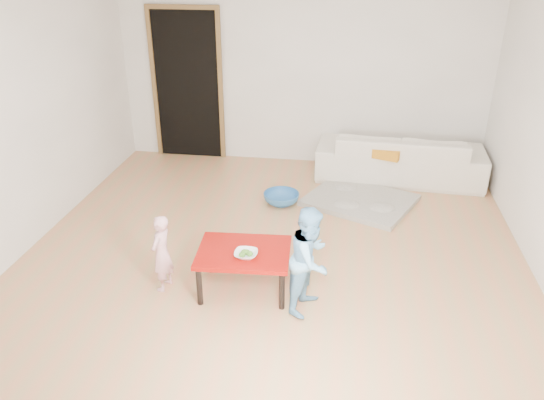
% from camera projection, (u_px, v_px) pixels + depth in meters
% --- Properties ---
extents(floor, '(5.00, 5.00, 0.01)m').
position_uv_depth(floor, '(275.00, 248.00, 5.46)').
color(floor, tan).
rests_on(floor, ground).
extents(back_wall, '(5.00, 0.02, 2.60)m').
position_uv_depth(back_wall, '(302.00, 70.00, 7.12)').
color(back_wall, white).
rests_on(back_wall, floor).
extents(left_wall, '(0.02, 5.00, 2.60)m').
position_uv_depth(left_wall, '(25.00, 116.00, 5.23)').
color(left_wall, white).
rests_on(left_wall, floor).
extents(doorway, '(1.02, 0.08, 2.11)m').
position_uv_depth(doorway, '(188.00, 86.00, 7.43)').
color(doorway, brown).
rests_on(doorway, back_wall).
extents(sofa, '(2.18, 0.95, 0.63)m').
position_uv_depth(sofa, '(400.00, 156.00, 6.97)').
color(sofa, beige).
rests_on(sofa, floor).
extents(cushion, '(0.55, 0.52, 0.12)m').
position_uv_depth(cushion, '(385.00, 150.00, 6.71)').
color(cushion, orange).
rests_on(cushion, sofa).
extents(red_table, '(0.85, 0.66, 0.41)m').
position_uv_depth(red_table, '(244.00, 270.00, 4.73)').
color(red_table, '#8F0D07').
rests_on(red_table, floor).
extents(bowl, '(0.20, 0.20, 0.05)m').
position_uv_depth(bowl, '(246.00, 254.00, 4.54)').
color(bowl, white).
rests_on(bowl, red_table).
extents(broccoli, '(0.12, 0.12, 0.06)m').
position_uv_depth(broccoli, '(246.00, 254.00, 4.54)').
color(broccoli, '#2D5919').
rests_on(broccoli, red_table).
extents(child_pink, '(0.22, 0.29, 0.73)m').
position_uv_depth(child_pink, '(162.00, 253.00, 4.68)').
color(child_pink, '#D3606C').
rests_on(child_pink, floor).
extents(child_blue, '(0.49, 0.55, 0.95)m').
position_uv_depth(child_blue, '(311.00, 259.00, 4.39)').
color(child_blue, '#5DADD8').
rests_on(child_blue, floor).
extents(basin, '(0.43, 0.43, 0.13)m').
position_uv_depth(basin, '(281.00, 198.00, 6.37)').
color(basin, '#2C68A7').
rests_on(basin, floor).
extents(blanket, '(1.49, 1.39, 0.06)m').
position_uv_depth(blanket, '(360.00, 200.00, 6.41)').
color(blanket, '#B2AC9D').
rests_on(blanket, floor).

